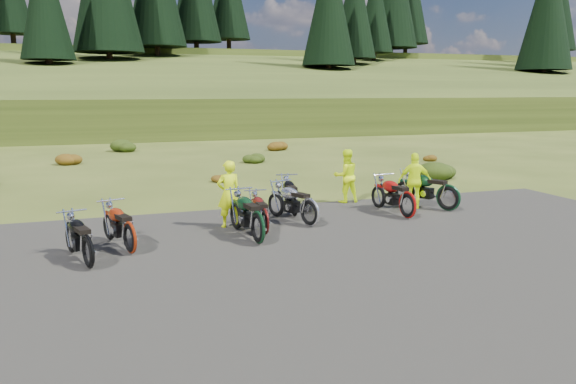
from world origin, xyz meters
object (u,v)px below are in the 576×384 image
object	(u,v)px
motorcycle_3	(309,227)
motorcycle_7	(448,212)
motorcycle_0	(89,270)
person_middle	(229,195)

from	to	relation	value
motorcycle_3	motorcycle_7	distance (m)	4.64
motorcycle_0	motorcycle_7	world-z (taller)	motorcycle_7
motorcycle_7	person_middle	distance (m)	6.71
person_middle	motorcycle_7	bearing A→B (deg)	171.97
motorcycle_0	motorcycle_3	distance (m)	5.83
motorcycle_3	person_middle	distance (m)	2.30
motorcycle_0	person_middle	distance (m)	4.40
motorcycle_3	person_middle	size ratio (longest dim) A/B	1.21
motorcycle_3	person_middle	bearing A→B (deg)	51.51
motorcycle_0	motorcycle_7	bearing A→B (deg)	-93.29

